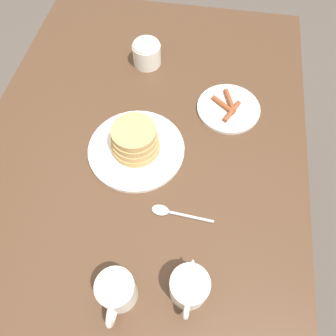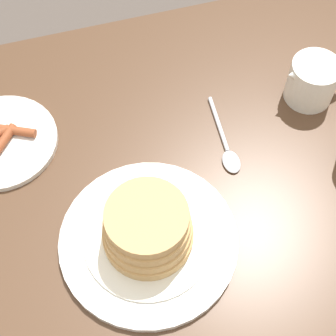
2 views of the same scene
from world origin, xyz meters
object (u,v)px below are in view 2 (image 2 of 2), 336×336
object	(u,v)px
pancake_plate	(148,233)
spoon	(227,148)
creamer_pitcher	(312,81)
side_plate_bacon	(1,141)

from	to	relation	value
pancake_plate	spoon	distance (m)	0.20
pancake_plate	creamer_pitcher	bearing A→B (deg)	29.15
pancake_plate	spoon	bearing A→B (deg)	36.53
spoon	side_plate_bacon	bearing A→B (deg)	162.00
pancake_plate	spoon	world-z (taller)	pancake_plate
side_plate_bacon	creamer_pitcher	xyz separation A→B (m)	(0.51, -0.05, 0.03)
side_plate_bacon	creamer_pitcher	bearing A→B (deg)	-5.32
creamer_pitcher	spoon	world-z (taller)	creamer_pitcher
side_plate_bacon	spoon	size ratio (longest dim) A/B	1.19
pancake_plate	creamer_pitcher	world-z (taller)	pancake_plate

